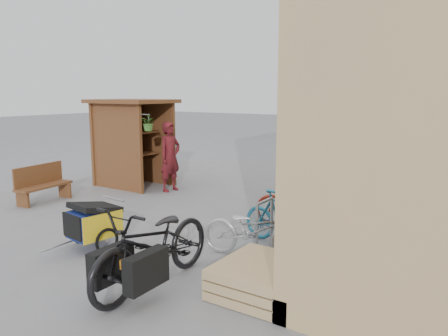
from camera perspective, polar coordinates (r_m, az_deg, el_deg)
The scene contains 17 objects.
ground at distance 8.67m, azimuth -8.35°, elevation -7.63°, with size 80.00×80.00×0.00m, color gray.
kiosk at distance 12.38m, azimuth -12.18°, elevation 4.83°, with size 2.49×1.65×2.40m.
bike_rack at distance 9.36m, azimuth 12.34°, elevation -3.18°, with size 0.05×5.35×0.86m.
pallet_stack at distance 5.88m, azimuth 4.72°, elevation -14.09°, with size 1.00×1.20×0.40m.
bench at distance 11.26m, azimuth -22.66°, elevation -1.84°, with size 0.62×1.45×0.89m.
shopping_carts at distance 13.44m, azimuth 22.27°, elevation 0.70°, with size 0.60×2.00×1.07m.
child_trailer at distance 7.69m, azimuth -16.71°, elevation -6.72°, with size 0.87×1.41×0.81m.
cargo_bike at distance 5.95m, azimuth -9.15°, elevation -9.97°, with size 0.84×2.28×1.19m.
person_kiosk at distance 11.57m, azimuth -7.05°, elevation 1.48°, with size 0.67×0.44×1.84m, color maroon.
bike_0 at distance 6.97m, azimuth 3.94°, elevation -8.09°, with size 0.60×1.71×0.90m, color #A6A7AB.
bike_1 at distance 7.55m, azimuth 7.66°, elevation -6.56°, with size 0.44×1.56×0.94m, color #236C8C.
bike_2 at distance 8.61m, azimuth 10.15°, elevation -4.52°, with size 0.63×1.81×0.95m, color maroon.
bike_3 at distance 9.02m, azimuth 12.77°, elevation -4.10°, with size 0.43×1.51×0.91m, color black.
bike_4 at distance 9.73m, azimuth 13.01°, elevation -3.14°, with size 0.59×1.70×0.89m, color #236C8C.
bike_5 at distance 10.01m, azimuth 13.18°, elevation -2.37°, with size 0.48×1.72×1.03m, color #236C8C.
bike_6 at distance 10.80m, azimuth 14.70°, elevation -2.10°, with size 0.55×1.57×0.82m, color maroon.
bike_7 at distance 11.32m, azimuth 17.00°, elevation -1.22°, with size 0.47×1.66×1.00m, color beige.
Camera 1 is at (5.58, -6.11, 2.59)m, focal length 35.00 mm.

